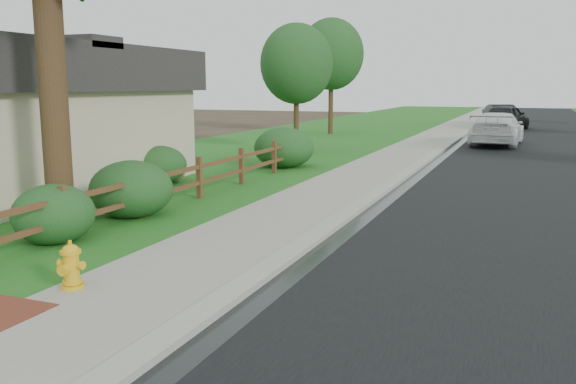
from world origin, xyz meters
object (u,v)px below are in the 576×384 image
at_px(dark_car_mid, 506,117).
at_px(ranch_fence, 173,183).
at_px(white_suv, 497,129).
at_px(fire_hydrant, 71,266).

bearing_deg(dark_car_mid, ranch_fence, 93.98).
distance_m(ranch_fence, white_suv, 20.02).
distance_m(fire_hydrant, dark_car_mid, 35.97).
distance_m(white_suv, dark_car_mid, 11.05).
distance_m(ranch_fence, fire_hydrant, 5.93).
bearing_deg(dark_car_mid, fire_hydrant, 98.73).
relative_size(ranch_fence, dark_car_mid, 3.52).
relative_size(fire_hydrant, dark_car_mid, 0.14).
relative_size(fire_hydrant, white_suv, 0.12).
height_order(ranch_fence, white_suv, white_suv).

